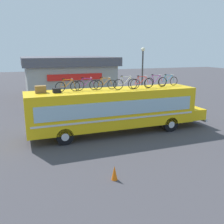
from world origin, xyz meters
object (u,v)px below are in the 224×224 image
at_px(bus, 116,108).
at_px(luggage_bag_1, 40,89).
at_px(rooftop_bicycle_2, 87,85).
at_px(traffic_cone, 114,173).
at_px(street_lamp, 142,73).
at_px(luggage_bag_2, 57,90).
at_px(rooftop_bicycle_5, 142,83).
at_px(rooftop_bicycle_1, 68,86).
at_px(rooftop_bicycle_3, 105,84).
at_px(rooftop_bicycle_6, 156,82).
at_px(rooftop_bicycle_7, 168,81).
at_px(rooftop_bicycle_4, 126,84).

bearing_deg(bus, luggage_bag_1, 176.55).
relative_size(rooftop_bicycle_2, traffic_cone, 2.45).
bearing_deg(street_lamp, luggage_bag_2, -150.12).
bearing_deg(rooftop_bicycle_2, rooftop_bicycle_5, -9.02).
relative_size(luggage_bag_1, rooftop_bicycle_5, 0.38).
bearing_deg(bus, luggage_bag_2, 179.45).
bearing_deg(luggage_bag_1, traffic_cone, -69.19).
xyz_separation_m(luggage_bag_2, traffic_cone, (1.55, -6.36, -2.95)).
distance_m(rooftop_bicycle_1, street_lamp, 9.27).
xyz_separation_m(traffic_cone, street_lamp, (7.12, 11.34, 3.40)).
xyz_separation_m(rooftop_bicycle_5, traffic_cone, (-4.34, -6.02, -3.19)).
height_order(bus, luggage_bag_2, luggage_bag_2).
xyz_separation_m(bus, rooftop_bicycle_3, (-0.74, 0.19, 1.70)).
xyz_separation_m(rooftop_bicycle_1, rooftop_bicycle_6, (6.42, -0.24, 0.03)).
height_order(luggage_bag_1, rooftop_bicycle_2, rooftop_bicycle_2).
distance_m(rooftop_bicycle_3, traffic_cone, 7.46).
height_order(luggage_bag_1, rooftop_bicycle_1, rooftop_bicycle_1).
height_order(rooftop_bicycle_6, rooftop_bicycle_7, rooftop_bicycle_6).
bearing_deg(street_lamp, traffic_cone, -122.11).
height_order(luggage_bag_1, rooftop_bicycle_5, rooftop_bicycle_5).
bearing_deg(rooftop_bicycle_6, rooftop_bicycle_3, 176.45).
bearing_deg(rooftop_bicycle_3, rooftop_bicycle_5, -10.70).
relative_size(rooftop_bicycle_6, rooftop_bicycle_7, 1.09).
distance_m(rooftop_bicycle_2, rooftop_bicycle_5, 3.88).
bearing_deg(rooftop_bicycle_5, bus, 170.69).
relative_size(luggage_bag_1, rooftop_bicycle_6, 0.37).
relative_size(luggage_bag_1, rooftop_bicycle_4, 0.37).
height_order(luggage_bag_2, rooftop_bicycle_1, rooftop_bicycle_1).
bearing_deg(bus, rooftop_bicycle_3, 165.95).
height_order(rooftop_bicycle_1, traffic_cone, rooftop_bicycle_1).
bearing_deg(luggage_bag_1, rooftop_bicycle_3, -1.58).
bearing_deg(rooftop_bicycle_5, rooftop_bicycle_7, 14.66).
relative_size(bus, traffic_cone, 19.19).
xyz_separation_m(rooftop_bicycle_1, traffic_cone, (0.80, -6.51, -3.17)).
bearing_deg(street_lamp, rooftop_bicycle_6, -106.44).
height_order(bus, rooftop_bicycle_4, rooftop_bicycle_4).
relative_size(luggage_bag_2, rooftop_bicycle_4, 0.27).
distance_m(bus, rooftop_bicycle_4, 1.85).
distance_m(luggage_bag_1, rooftop_bicycle_4, 5.68).
bearing_deg(rooftop_bicycle_5, rooftop_bicycle_6, 10.92).
distance_m(rooftop_bicycle_6, rooftop_bicycle_7, 1.41).
xyz_separation_m(rooftop_bicycle_5, rooftop_bicycle_7, (2.62, 0.68, -0.02)).
relative_size(bus, rooftop_bicycle_1, 8.12).
distance_m(luggage_bag_2, rooftop_bicycle_6, 7.17).
relative_size(rooftop_bicycle_5, traffic_cone, 2.56).
distance_m(rooftop_bicycle_3, rooftop_bicycle_4, 1.42).
height_order(rooftop_bicycle_1, street_lamp, street_lamp).
bearing_deg(rooftop_bicycle_1, rooftop_bicycle_7, 1.45).
height_order(luggage_bag_1, rooftop_bicycle_7, rooftop_bicycle_7).
xyz_separation_m(luggage_bag_1, rooftop_bicycle_1, (1.72, -0.11, 0.14)).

